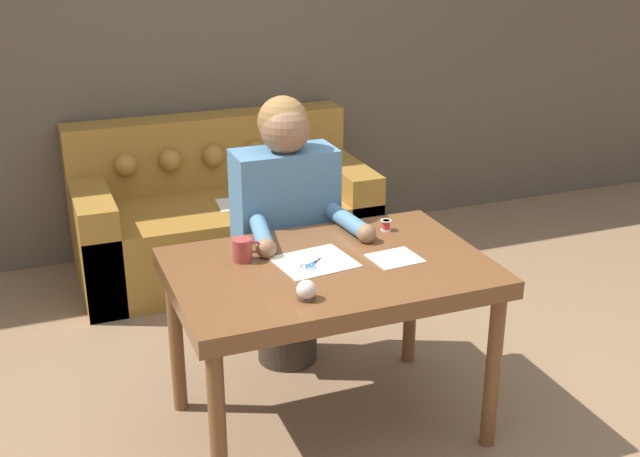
{
  "coord_description": "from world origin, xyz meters",
  "views": [
    {
      "loc": [
        -1.16,
        -2.51,
        1.98
      ],
      "look_at": [
        -0.1,
        0.2,
        0.83
      ],
      "focal_mm": 45.0,
      "sensor_mm": 36.0,
      "label": 1
    }
  ],
  "objects_px": {
    "couch": "(222,218)",
    "pin_cushion": "(306,291)",
    "thread_spool": "(386,225)",
    "dining_table": "(329,283)",
    "scissors": "(314,264)",
    "mug": "(243,250)",
    "person": "(286,231)"
  },
  "relations": [
    {
      "from": "pin_cushion",
      "to": "thread_spool",
      "type": "bearing_deg",
      "value": 42.1
    },
    {
      "from": "mug",
      "to": "pin_cushion",
      "type": "bearing_deg",
      "value": -74.48
    },
    {
      "from": "thread_spool",
      "to": "dining_table",
      "type": "bearing_deg",
      "value": -146.03
    },
    {
      "from": "dining_table",
      "to": "couch",
      "type": "relative_size",
      "value": 0.73
    },
    {
      "from": "scissors",
      "to": "thread_spool",
      "type": "bearing_deg",
      "value": 28.02
    },
    {
      "from": "person",
      "to": "mug",
      "type": "xyz_separation_m",
      "value": [
        -0.32,
        -0.41,
        0.12
      ]
    },
    {
      "from": "person",
      "to": "scissors",
      "type": "distance_m",
      "value": 0.55
    },
    {
      "from": "scissors",
      "to": "person",
      "type": "bearing_deg",
      "value": 82.11
    },
    {
      "from": "dining_table",
      "to": "scissors",
      "type": "relative_size",
      "value": 6.65
    },
    {
      "from": "dining_table",
      "to": "couch",
      "type": "height_order",
      "value": "couch"
    },
    {
      "from": "dining_table",
      "to": "person",
      "type": "bearing_deg",
      "value": 88.14
    },
    {
      "from": "couch",
      "to": "person",
      "type": "xyz_separation_m",
      "value": [
        0.01,
        -1.15,
        0.34
      ]
    },
    {
      "from": "dining_table",
      "to": "pin_cushion",
      "type": "height_order",
      "value": "pin_cushion"
    },
    {
      "from": "person",
      "to": "mug",
      "type": "bearing_deg",
      "value": -127.59
    },
    {
      "from": "dining_table",
      "to": "couch",
      "type": "bearing_deg",
      "value": 89.7
    },
    {
      "from": "mug",
      "to": "person",
      "type": "bearing_deg",
      "value": 52.41
    },
    {
      "from": "mug",
      "to": "pin_cushion",
      "type": "height_order",
      "value": "mug"
    },
    {
      "from": "dining_table",
      "to": "pin_cushion",
      "type": "xyz_separation_m",
      "value": [
        -0.19,
        -0.25,
        0.11
      ]
    },
    {
      "from": "couch",
      "to": "pin_cushion",
      "type": "bearing_deg",
      "value": -95.66
    },
    {
      "from": "couch",
      "to": "thread_spool",
      "type": "relative_size",
      "value": 37.05
    },
    {
      "from": "couch",
      "to": "thread_spool",
      "type": "distance_m",
      "value": 1.58
    },
    {
      "from": "scissors",
      "to": "mug",
      "type": "xyz_separation_m",
      "value": [
        -0.24,
        0.13,
        0.04
      ]
    },
    {
      "from": "pin_cushion",
      "to": "couch",
      "type": "bearing_deg",
      "value": 84.34
    },
    {
      "from": "scissors",
      "to": "dining_table",
      "type": "bearing_deg",
      "value": -19.33
    },
    {
      "from": "mug",
      "to": "thread_spool",
      "type": "distance_m",
      "value": 0.66
    },
    {
      "from": "couch",
      "to": "person",
      "type": "height_order",
      "value": "person"
    },
    {
      "from": "pin_cushion",
      "to": "dining_table",
      "type": "bearing_deg",
      "value": 53.29
    },
    {
      "from": "couch",
      "to": "pin_cushion",
      "type": "distance_m",
      "value": 2.02
    },
    {
      "from": "mug",
      "to": "scissors",
      "type": "bearing_deg",
      "value": -28.66
    },
    {
      "from": "person",
      "to": "pin_cushion",
      "type": "xyz_separation_m",
      "value": [
        -0.2,
        -0.81,
        0.11
      ]
    },
    {
      "from": "dining_table",
      "to": "person",
      "type": "xyz_separation_m",
      "value": [
        0.02,
        0.56,
        0.0
      ]
    },
    {
      "from": "person",
      "to": "thread_spool",
      "type": "height_order",
      "value": "person"
    }
  ]
}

